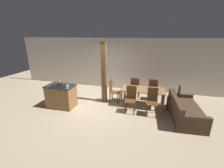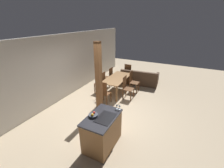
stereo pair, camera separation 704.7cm
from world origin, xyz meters
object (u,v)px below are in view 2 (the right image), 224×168
fruit_bowl (93,115)px  dining_chair_far_right (109,77)px  dining_chair_far_left (101,82)px  dining_chair_head_end (104,93)px  kitchen_island (102,131)px  wine_glass_middle (117,105)px  couch (140,78)px  timber_post (99,78)px  wine_glass_near (120,106)px  dining_chair_near_right (133,81)px  dining_chair_foot_end (127,74)px  dining_table (117,80)px  dining_chair_near_left (127,87)px

fruit_bowl → dining_chair_far_right: size_ratio=0.23×
dining_chair_far_left → dining_chair_head_end: 1.08m
kitchen_island → wine_glass_middle: (0.49, -0.20, 0.59)m
couch → fruit_bowl: bearing=87.6°
dining_chair_far_right → wine_glass_middle: bearing=31.0°
dining_chair_far_left → timber_post: (-1.27, -0.66, 0.76)m
wine_glass_near → dining_chair_near_right: 3.21m
dining_chair_far_right → dining_chair_foot_end: (0.87, -0.64, 0.00)m
dining_chair_near_right → couch: 1.16m
dining_chair_head_end → dining_chair_foot_end: 2.53m
wine_glass_near → dining_chair_far_right: size_ratio=0.16×
dining_table → dining_chair_far_right: dining_chair_far_right is taller
dining_table → dining_chair_near_right: dining_chair_near_right is taller
wine_glass_middle → dining_chair_near_right: 3.19m
fruit_bowl → dining_chair_near_right: (3.67, 0.18, -0.44)m
dining_table → timber_post: bearing=-179.2°
wine_glass_middle → dining_chair_head_end: wine_glass_middle is taller
dining_chair_foot_end → dining_table: bearing=-90.0°
dining_chair_near_left → timber_post: size_ratio=0.40×
dining_chair_near_right → couch: (1.13, -0.00, -0.26)m
dining_chair_far_left → couch: (1.93, -1.28, -0.26)m
dining_chair_foot_end → dining_chair_near_left: bearing=-68.9°
couch → dining_chair_far_left: bearing=51.9°
dining_chair_near_right → dining_chair_far_left: same height
wine_glass_middle → dining_chair_foot_end: (3.96, 1.22, -0.53)m
wine_glass_near → couch: 4.35m
kitchen_island → dining_chair_near_left: size_ratio=1.10×
wine_glass_middle → dining_chair_head_end: bearing=40.4°
fruit_bowl → dining_chair_near_right: fruit_bowl is taller
wine_glass_near → dining_table: size_ratio=0.09×
dining_chair_head_end → couch: 2.88m
dining_chair_far_right → couch: (1.13, -1.28, -0.26)m
dining_chair_far_right → dining_chair_near_left: bearing=58.1°
dining_chair_near_left → dining_chair_foot_end: bearing=21.1°
dining_table → timber_post: size_ratio=0.69×
kitchen_island → dining_chair_head_end: bearing=27.9°
fruit_bowl → dining_chair_far_left: 3.26m
dining_chair_foot_end → timber_post: 3.03m
wine_glass_middle → dining_chair_foot_end: bearing=17.1°
fruit_bowl → dining_chair_far_left: size_ratio=0.23×
dining_chair_near_left → wine_glass_middle: bearing=-165.8°
wine_glass_near → wine_glass_middle: size_ratio=1.00×
wine_glass_near → dining_chair_near_left: wine_glass_near is taller
dining_chair_near_left → dining_chair_far_left: size_ratio=1.00×
dining_chair_far_right → dining_chair_head_end: size_ratio=1.00×
dining_chair_far_left → dining_chair_far_right: size_ratio=1.00×
dining_chair_far_left → dining_chair_head_end: (-0.87, -0.64, 0.00)m
kitchen_island → dining_chair_far_left: dining_chair_far_left is taller
wine_glass_near → dining_chair_far_left: (2.30, 1.94, -0.53)m
dining_chair_near_left → dining_chair_far_right: (0.80, 1.28, 0.00)m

